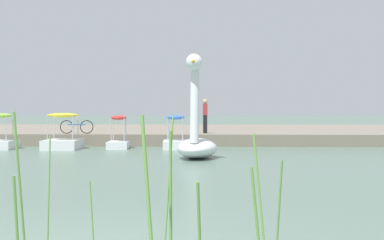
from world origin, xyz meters
name	(u,v)px	position (x,y,z in m)	size (l,w,h in m)	color
shore_bank_far	(189,132)	(0.00, 30.29, 0.28)	(141.55, 22.73, 0.57)	slate
swan_boat	(197,139)	(1.02, 12.59, 0.66)	(1.58, 2.82, 3.52)	white
pedal_boat_blue	(175,140)	(-0.07, 17.54, 0.40)	(1.14, 2.05, 1.48)	white
pedal_boat_red	(119,139)	(-2.61, 17.59, 0.41)	(1.00, 1.78, 1.47)	white
pedal_boat_yellow	(63,138)	(-4.97, 17.14, 0.49)	(1.58, 2.35, 1.58)	white
pedal_boat_lime	(1,139)	(-7.68, 17.04, 0.46)	(1.32, 1.97, 1.57)	white
person_on_path	(205,115)	(1.20, 20.56, 1.50)	(0.25, 0.25, 1.71)	black
bicycle_parked	(77,127)	(-5.09, 19.90, 0.91)	(1.65, 0.09, 0.67)	black
reed_clump_foreground	(155,203)	(0.97, -0.20, 0.65)	(2.59, 1.15, 1.57)	#669942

